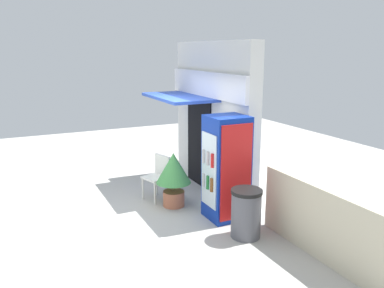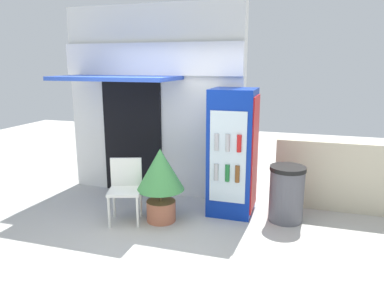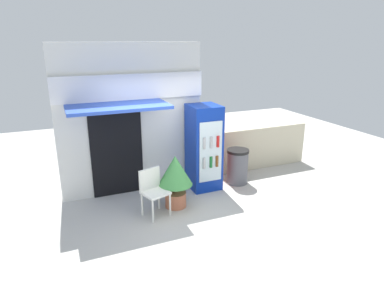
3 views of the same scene
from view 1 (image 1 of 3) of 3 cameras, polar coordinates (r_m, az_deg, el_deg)
name	(u,v)px [view 1 (image 1 of 3)]	position (r m, az deg, el deg)	size (l,w,h in m)	color
ground	(146,211)	(7.59, -6.58, -9.61)	(16.00, 16.00, 0.00)	beige
storefront_building	(211,116)	(8.35, 2.81, 4.05)	(3.03, 1.27, 3.13)	silver
drink_cooler	(226,168)	(7.01, 4.93, -3.46)	(0.66, 0.73, 1.86)	#0C2D9E
plastic_chair	(159,174)	(8.01, -4.84, -4.28)	(0.55, 0.53, 0.89)	white
potted_plant_near_shop	(173,173)	(7.58, -2.68, -4.18)	(0.67, 0.67, 1.06)	#BC6B4C
trash_bin	(246,213)	(6.51, 7.78, -9.83)	(0.50, 0.50, 0.80)	#595960
stone_boundary_wall	(326,224)	(6.10, 18.69, -10.81)	(2.54, 0.24, 1.06)	beige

